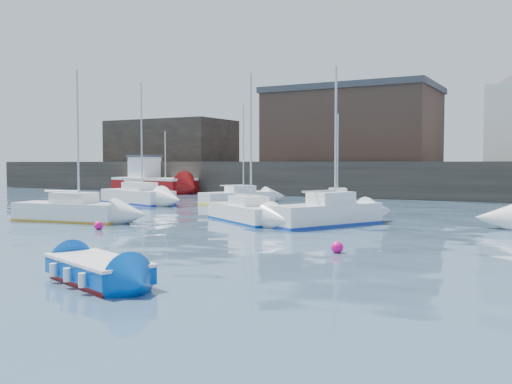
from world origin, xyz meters
The scene contains 16 objects.
water centered at (0.00, 0.00, 0.00)m, with size 220.00×220.00×0.00m, color #2D4760.
quay_wall centered at (0.00, 35.00, 1.50)m, with size 90.00×5.00×3.00m, color #28231E.
land_strip centered at (0.00, 53.00, 1.40)m, with size 90.00×32.00×2.80m, color #28231E.
warehouse centered at (-6.00, 43.00, 6.62)m, with size 16.40×10.40×7.60m.
bldg_west centered at (-28.00, 42.00, 5.30)m, with size 14.00×8.00×5.00m.
blue_dinghy centered at (3.35, -2.00, 0.34)m, with size 3.51×2.39×0.62m.
fishing_boat centered at (-22.41, 31.55, 1.14)m, with size 9.31×4.77×5.88m.
sailboat_a centered at (-8.43, 8.12, 0.52)m, with size 5.94×2.69×7.45m.
sailboat_b centered at (-0.66, 12.20, 0.47)m, with size 5.64×4.66×7.22m.
sailboat_c centered at (3.45, 12.58, 0.57)m, with size 4.12×5.85×7.42m.
sailboat_e centered at (-13.54, 19.11, 0.55)m, with size 6.94×4.00×8.50m.
sailboat_f centered at (-0.23, 23.74, 0.44)m, with size 3.37×4.96×6.19m.
sailboat_h centered at (-7.55, 22.94, 0.46)m, with size 4.07×5.67×7.05m.
buoy_near centered at (-4.72, 6.28, 0.00)m, with size 0.39×0.39×0.39m, color #FC0B78.
buoy_mid centered at (6.75, 5.23, 0.00)m, with size 0.40×0.40×0.40m, color #FC0B78.
buoy_far centered at (-6.28, 20.49, 0.00)m, with size 0.41×0.41×0.41m, color #FC0B78.
Camera 1 is at (13.31, -12.13, 2.94)m, focal length 40.00 mm.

